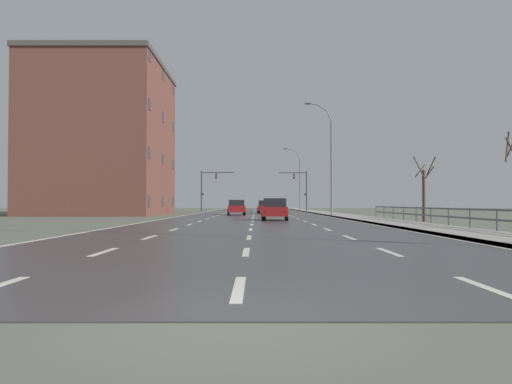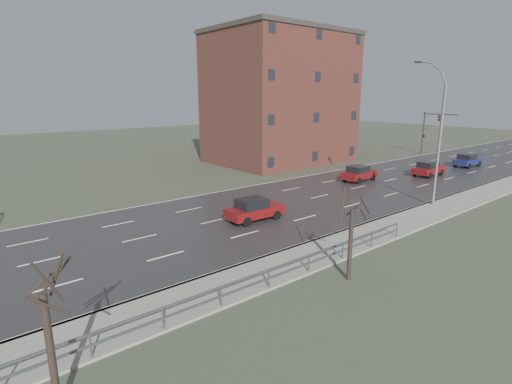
# 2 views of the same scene
# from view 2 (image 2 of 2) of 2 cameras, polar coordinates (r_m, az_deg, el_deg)

# --- Properties ---
(ground_plane) EXTENTS (160.00, 160.00, 0.12)m
(ground_plane) POSITION_cam_2_polar(r_m,az_deg,el_deg) (40.72, 16.89, 1.11)
(ground_plane) COLOR #5B6051
(road_asphalt_strip) EXTENTS (14.00, 120.00, 0.03)m
(road_asphalt_strip) POSITION_cam_2_polar(r_m,az_deg,el_deg) (50.96, 24.53, 3.00)
(road_asphalt_strip) COLOR #3D3D3F
(road_asphalt_strip) RESTS_ON ground
(guardrail) EXTENTS (0.07, 28.34, 1.00)m
(guardrail) POSITION_cam_2_polar(r_m,az_deg,el_deg) (15.95, -9.03, -15.55)
(guardrail) COLOR #515459
(guardrail) RESTS_ON ground
(street_lamp_midground) EXTENTS (2.69, 0.24, 11.05)m
(street_lamp_midground) POSITION_cam_2_polar(r_m,az_deg,el_deg) (33.23, 24.78, 7.22)
(street_lamp_midground) COLOR slate
(street_lamp_midground) RESTS_ON ground
(traffic_signal_left) EXTENTS (4.95, 0.36, 6.08)m
(traffic_signal_left) POSITION_cam_2_polar(r_m,az_deg,el_deg) (63.47, 23.77, 8.61)
(traffic_signal_left) COLOR #38383A
(traffic_signal_left) RESTS_ON ground
(car_near_right) EXTENTS (1.88, 4.12, 1.57)m
(car_near_right) POSITION_cam_2_polar(r_m,az_deg,el_deg) (46.37, 23.65, 3.12)
(car_near_right) COLOR maroon
(car_near_right) RESTS_ON ground
(car_mid_centre) EXTENTS (1.98, 4.17, 1.57)m
(car_mid_centre) POSITION_cam_2_polar(r_m,az_deg,el_deg) (54.50, 28.25, 4.08)
(car_mid_centre) COLOR navy
(car_mid_centre) RESTS_ON ground
(car_distant) EXTENTS (1.98, 4.17, 1.57)m
(car_distant) POSITION_cam_2_polar(r_m,az_deg,el_deg) (27.32, -0.25, -2.50)
(car_distant) COLOR maroon
(car_distant) RESTS_ON ground
(car_far_left) EXTENTS (2.00, 4.18, 1.57)m
(car_far_left) POSITION_cam_2_polar(r_m,az_deg,el_deg) (41.25, 14.65, 2.64)
(car_far_left) COLOR maroon
(car_far_left) RESTS_ON ground
(brick_building) EXTENTS (12.95, 16.76, 16.22)m
(brick_building) POSITION_cam_2_polar(r_m,az_deg,el_deg) (51.78, 3.46, 13.39)
(brick_building) COLOR brown
(brick_building) RESTS_ON ground
(bare_tree_near) EXTENTS (1.34, 1.31, 4.65)m
(bare_tree_near) POSITION_cam_2_polar(r_m,az_deg,el_deg) (12.37, -27.50, -18.53)
(bare_tree_near) COLOR #423328
(bare_tree_near) RESTS_ON ground
(bare_tree_mid) EXTENTS (1.36, 1.39, 4.41)m
(bare_tree_mid) POSITION_cam_2_polar(r_m,az_deg,el_deg) (18.83, 13.59, -6.60)
(bare_tree_mid) COLOR #423328
(bare_tree_mid) RESTS_ON ground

